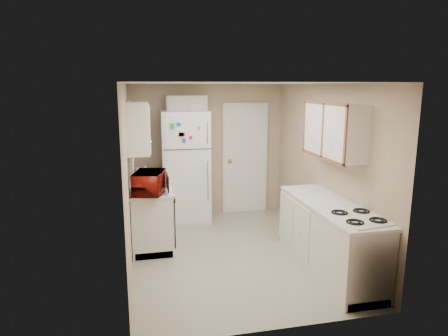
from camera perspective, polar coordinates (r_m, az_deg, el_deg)
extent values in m
plane|color=#B4B19A|center=(5.90, 1.06, -11.99)|extent=(3.80, 3.80, 0.00)
plane|color=white|center=(5.40, 1.16, 12.02)|extent=(3.80, 3.80, 0.00)
plane|color=tan|center=(5.38, -13.55, -1.18)|extent=(3.80, 3.80, 0.00)
plane|color=tan|center=(6.00, 14.22, 0.10)|extent=(3.80, 3.80, 0.00)
plane|color=tan|center=(7.36, -2.34, 2.54)|extent=(2.80, 2.80, 0.00)
plane|color=tan|center=(3.77, 7.89, -6.50)|extent=(2.80, 2.80, 0.00)
cube|color=silver|center=(6.45, -10.42, -5.82)|extent=(0.60, 1.80, 0.90)
cube|color=black|center=(5.88, -7.37, -7.04)|extent=(0.03, 0.58, 0.72)
cube|color=gray|center=(6.48, -10.60, -1.97)|extent=(0.54, 0.74, 0.16)
imported|color=maroon|center=(5.60, -10.62, -2.14)|extent=(0.62, 0.43, 0.37)
imported|color=silver|center=(6.82, -11.18, -0.11)|extent=(0.09, 0.09, 0.17)
cube|color=silver|center=(6.35, -13.20, 4.43)|extent=(0.10, 0.98, 1.08)
cube|color=silver|center=(5.50, -12.24, 5.49)|extent=(0.30, 0.45, 0.70)
cube|color=white|center=(7.03, -5.51, 0.21)|extent=(0.84, 0.81, 1.95)
cube|color=silver|center=(7.06, -5.41, 8.65)|extent=(0.70, 0.30, 0.40)
cube|color=white|center=(7.50, 3.00, 1.32)|extent=(0.86, 0.06, 2.08)
cube|color=silver|center=(5.39, 14.74, -9.56)|extent=(0.60, 2.00, 0.90)
cube|color=white|center=(4.96, 18.25, -12.07)|extent=(0.65, 0.76, 0.84)
cube|color=silver|center=(5.40, 15.46, 5.23)|extent=(0.30, 1.20, 0.70)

